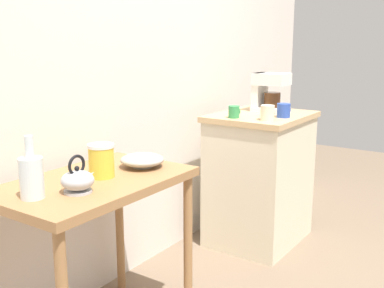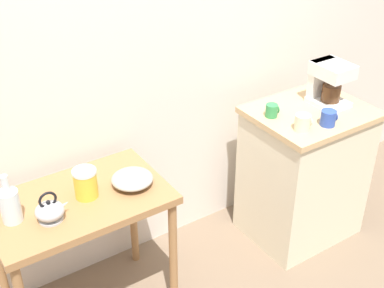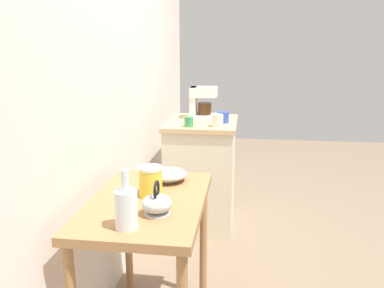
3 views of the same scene
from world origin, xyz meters
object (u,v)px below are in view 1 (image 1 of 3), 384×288
Objects in this scene: bowl_stoneware at (142,160)px; coffee_maker at (268,90)px; mug_small_cream at (268,113)px; mug_blue at (284,110)px; glass_carafe_vase at (31,176)px; teakettle at (78,180)px; mug_tall_green at (234,112)px; canister_enamel at (101,161)px.

coffee_maker is at bearing -1.43° from bowl_stoneware.
mug_blue is at bearing -12.53° from mug_small_cream.
glass_carafe_vase is 1.88m from coffee_maker.
teakettle is at bearing -179.85° from coffee_maker.
teakettle is 2.11× the size of mug_tall_green.
teakettle is at bearing 172.73° from mug_blue.
mug_small_cream is (-0.35, -0.16, -0.10)m from coffee_maker.
coffee_maker is (1.72, 0.00, 0.20)m from teakettle.
coffee_maker is 0.40m from mug_small_cream.
teakettle is at bearing -175.18° from bowl_stoneware.
mug_small_cream is at bearing -11.47° from canister_enamel.
mug_small_cream is 1.22× the size of mug_tall_green.
coffee_maker is 2.80× the size of mug_small_cream.
glass_carafe_vase reaches higher than canister_enamel.
mug_blue is at bearing -9.65° from glass_carafe_vase.
mug_blue is at bearing -52.10° from mug_tall_green.
mug_tall_green is (1.49, -0.04, 0.06)m from glass_carafe_vase.
canister_enamel is at bearing -2.18° from glass_carafe_vase.
bowl_stoneware is at bearing 4.82° from teakettle.
mug_small_cream reaches higher than canister_enamel.
mug_blue is at bearing -11.60° from canister_enamel.
glass_carafe_vase is at bearing 177.82° from canister_enamel.
coffee_maker is 2.85× the size of mug_blue.
glass_carafe_vase is (-0.58, 0.05, 0.05)m from bowl_stoneware.
teakettle is 1.76× the size of mug_blue.
teakettle is 1.55m from mug_blue.
mug_small_cream is (1.37, -0.16, 0.11)m from teakettle.
glass_carafe_vase is at bearing 177.37° from coffee_maker.
mug_small_cream is at bearing -154.64° from coffee_maker.
bowl_stoneware is 1.29× the size of teakettle.
glass_carafe_vase is 0.94× the size of coffee_maker.
glass_carafe_vase is at bearing 148.36° from teakettle.
coffee_maker reaches higher than canister_enamel.
canister_enamel is 0.57× the size of coffee_maker.
bowl_stoneware is 0.58m from glass_carafe_vase.
mug_blue reaches higher than teakettle.
mug_blue is (1.53, -0.20, 0.11)m from teakettle.
mug_tall_green reaches higher than teakettle.
bowl_stoneware is at bearing 168.20° from mug_small_cream.
mug_tall_green is at bearing -1.46° from glass_carafe_vase.
teakettle is 0.22m from canister_enamel.
glass_carafe_vase is 2.62× the size of mug_small_cream.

